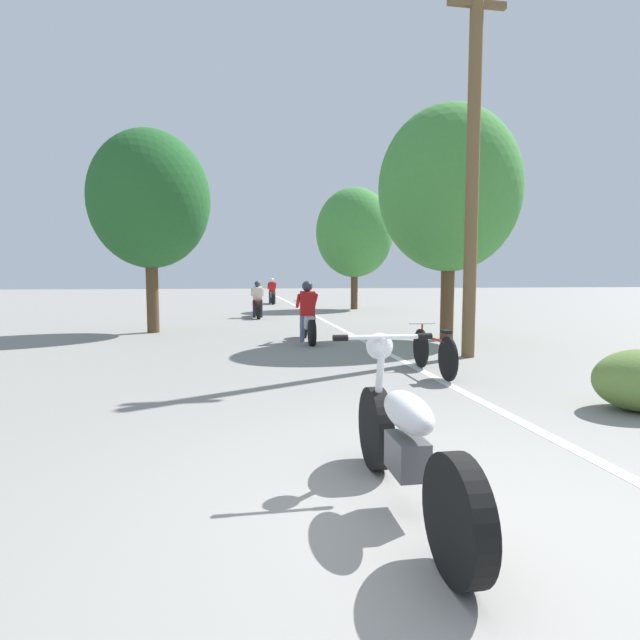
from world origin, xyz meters
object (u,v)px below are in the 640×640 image
at_px(motorcycle_rider_far, 272,294).
at_px(bicycle_parked, 434,352).
at_px(utility_pole, 473,164).
at_px(roadside_tree_right_far, 355,233).
at_px(motorcycle_rider_mid, 258,304).
at_px(roadside_tree_left, 150,200).
at_px(roadside_tree_right_near, 450,190).
at_px(motorcycle_rider_lead, 307,318).
at_px(motorcycle_foreground, 405,441).

bearing_deg(motorcycle_rider_far, bicycle_parked, -86.74).
bearing_deg(utility_pole, bicycle_parked, -131.17).
bearing_deg(utility_pole, motorcycle_rider_far, 97.35).
xyz_separation_m(roadside_tree_right_far, motorcycle_rider_mid, (-4.62, -4.04, -3.01)).
bearing_deg(motorcycle_rider_mid, utility_pole, -69.95).
height_order(roadside_tree_right_far, bicycle_parked, roadside_tree_right_far).
bearing_deg(roadside_tree_right_far, motorcycle_rider_far, 124.36).
relative_size(motorcycle_rider_mid, bicycle_parked, 1.22).
relative_size(roadside_tree_left, bicycle_parked, 3.08).
bearing_deg(bicycle_parked, utility_pole, 48.83).
relative_size(roadside_tree_right_near, motorcycle_rider_lead, 2.75).
bearing_deg(roadside_tree_left, motorcycle_rider_mid, 56.87).
relative_size(utility_pole, motorcycle_rider_mid, 3.26).
distance_m(roadside_tree_right_far, motorcycle_rider_lead, 12.13).
height_order(utility_pole, motorcycle_foreground, utility_pole).
distance_m(utility_pole, bicycle_parked, 3.77).
xyz_separation_m(roadside_tree_right_near, motorcycle_foreground, (-3.92, -8.35, -3.12)).
height_order(roadside_tree_left, motorcycle_rider_mid, roadside_tree_left).
xyz_separation_m(roadside_tree_left, motorcycle_rider_far, (4.13, 13.70, -3.00)).
distance_m(motorcycle_rider_mid, bicycle_parked, 11.52).
height_order(motorcycle_rider_lead, bicycle_parked, motorcycle_rider_lead).
relative_size(utility_pole, bicycle_parked, 3.99).
xyz_separation_m(roadside_tree_right_near, motorcycle_rider_far, (-3.15, 16.33, -3.03)).
height_order(roadside_tree_right_near, bicycle_parked, roadside_tree_right_near).
height_order(utility_pole, bicycle_parked, utility_pole).
distance_m(roadside_tree_right_far, roadside_tree_left, 11.49).
bearing_deg(roadside_tree_right_far, roadside_tree_left, -131.46).
relative_size(motorcycle_foreground, motorcycle_rider_mid, 1.00).
relative_size(motorcycle_rider_far, bicycle_parked, 1.21).
bearing_deg(roadside_tree_left, motorcycle_rider_lead, -33.24).
bearing_deg(motorcycle_foreground, utility_pole, 60.75).
bearing_deg(motorcycle_rider_far, utility_pole, -82.65).
xyz_separation_m(utility_pole, motorcycle_rider_far, (-2.45, 18.95, -3.03)).
relative_size(roadside_tree_right_far, motorcycle_rider_far, 2.65).
distance_m(roadside_tree_right_near, motorcycle_rider_mid, 8.93).
height_order(roadside_tree_right_near, roadside_tree_right_far, roadside_tree_right_far).
xyz_separation_m(roadside_tree_left, motorcycle_foreground, (3.36, -10.99, -3.09)).
distance_m(utility_pole, roadside_tree_right_near, 2.71).
bearing_deg(motorcycle_foreground, bicycle_parked, 65.67).
bearing_deg(motorcycle_rider_lead, bicycle_parked, -71.31).
bearing_deg(roadside_tree_right_far, motorcycle_foreground, -102.23).
distance_m(utility_pole, motorcycle_rider_lead, 4.88).
bearing_deg(motorcycle_foreground, roadside_tree_left, 106.99).
height_order(roadside_tree_right_near, roadside_tree_left, roadside_tree_right_near).
bearing_deg(roadside_tree_right_near, motorcycle_rider_lead, 178.47).
height_order(roadside_tree_right_near, motorcycle_foreground, roadside_tree_right_near).
xyz_separation_m(roadside_tree_right_far, motorcycle_foreground, (-4.25, -19.60, -3.07)).
distance_m(motorcycle_foreground, motorcycle_rider_mid, 15.57).
height_order(utility_pole, motorcycle_rider_lead, utility_pole).
bearing_deg(roadside_tree_left, roadside_tree_right_near, -19.88).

